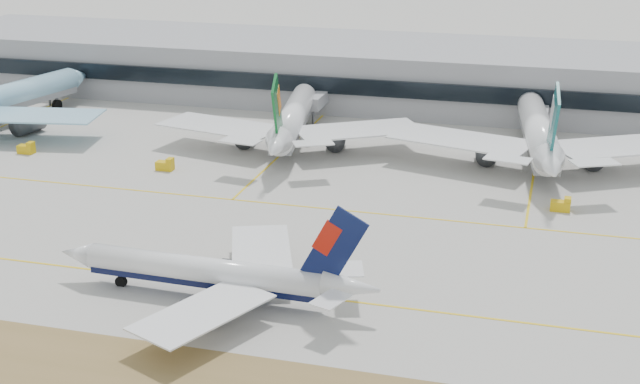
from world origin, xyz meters
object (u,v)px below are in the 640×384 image
(terminal, at_px, (433,75))
(widebody_cathay, at_px, (539,135))
(widebody_eva, at_px, (292,121))
(taxiing_airliner, at_px, (216,274))

(terminal, bearing_deg, widebody_cathay, -57.96)
(widebody_cathay, bearing_deg, terminal, 24.94)
(widebody_eva, height_order, widebody_cathay, widebody_cathay)
(widebody_cathay, xyz_separation_m, terminal, (-29.25, 46.75, 1.52))
(widebody_eva, distance_m, widebody_cathay, 53.11)
(widebody_eva, bearing_deg, taxiing_airliner, 179.74)
(widebody_eva, relative_size, terminal, 0.21)
(widebody_eva, xyz_separation_m, widebody_cathay, (53.08, 1.68, 0.36))
(taxiing_airliner, height_order, widebody_eva, widebody_eva)
(taxiing_airliner, distance_m, terminal, 124.76)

